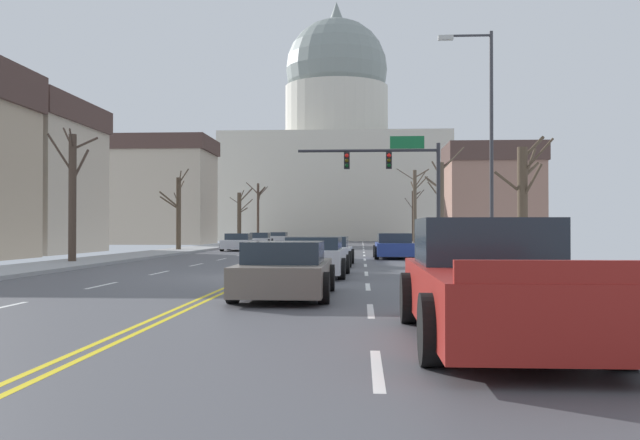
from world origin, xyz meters
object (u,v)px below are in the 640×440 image
at_px(street_lamp_right, 485,129).
at_px(sedan_oncoming_01, 260,240).
at_px(pedestrian_00, 466,239).
at_px(pickup_truck_near_04, 493,285).
at_px(sedan_near_01, 327,252).
at_px(signal_gantry, 398,170).
at_px(sedan_near_03, 286,271).
at_px(sedan_near_02, 316,258).
at_px(bicycle_parked, 553,267).
at_px(sedan_oncoming_00, 238,242).
at_px(sedan_near_00, 394,247).
at_px(sedan_oncoming_02, 279,238).

distance_m(street_lamp_right, sedan_oncoming_01, 35.20).
bearing_deg(pedestrian_00, pickup_truck_near_04, -97.62).
relative_size(street_lamp_right, sedan_near_01, 1.89).
bearing_deg(signal_gantry, sedan_near_01, -108.15).
bearing_deg(sedan_oncoming_01, street_lamp_right, -67.63).
bearing_deg(sedan_near_03, street_lamp_right, 60.19).
bearing_deg(pickup_truck_near_04, sedan_near_02, 104.85).
relative_size(pedestrian_00, bicycle_parked, 0.92).
xyz_separation_m(pickup_truck_near_04, pedestrian_00, (2.73, 20.38, 0.31)).
distance_m(signal_gantry, bicycle_parked, 20.67).
bearing_deg(bicycle_parked, sedan_near_02, 153.73).
xyz_separation_m(street_lamp_right, sedan_oncoming_00, (-13.03, 20.63, -4.67)).
bearing_deg(sedan_oncoming_00, sedan_near_00, -49.55).
relative_size(pickup_truck_near_04, pedestrian_00, 3.50).
height_order(pickup_truck_near_04, sedan_oncoming_02, pickup_truck_near_04).
relative_size(signal_gantry, sedan_near_01, 1.70).
xyz_separation_m(street_lamp_right, sedan_oncoming_02, (-13.17, 44.82, -4.70)).
relative_size(signal_gantry, sedan_near_03, 1.72).
height_order(signal_gantry, sedan_near_00, signal_gantry).
relative_size(sedan_near_01, pedestrian_00, 2.84).
xyz_separation_m(sedan_oncoming_00, sedan_oncoming_01, (-0.25, 11.63, -0.02)).
distance_m(street_lamp_right, sedan_near_03, 13.50).
height_order(sedan_near_00, sedan_oncoming_01, sedan_near_00).
bearing_deg(sedan_near_01, pedestrian_00, 17.23).
xyz_separation_m(sedan_near_00, sedan_near_02, (-3.09, -13.30, -0.01)).
relative_size(pickup_truck_near_04, sedan_oncoming_02, 1.29).
bearing_deg(pedestrian_00, sedan_near_02, -125.73).
bearing_deg(sedan_near_00, bicycle_parked, -78.48).
height_order(sedan_near_03, bicycle_parked, sedan_near_03).
height_order(signal_gantry, sedan_near_01, signal_gantry).
relative_size(sedan_near_02, pickup_truck_near_04, 0.77).
height_order(signal_gantry, pedestrian_00, signal_gantry).
xyz_separation_m(sedan_near_02, bicycle_parked, (6.45, -3.18, -0.10)).
relative_size(sedan_near_02, pedestrian_00, 2.69).
xyz_separation_m(sedan_near_03, bicycle_parked, (6.68, 3.34, -0.08)).
distance_m(street_lamp_right, pedestrian_00, 5.66).
bearing_deg(pedestrian_00, sedan_near_03, -112.64).
bearing_deg(pedestrian_00, signal_gantry, 106.22).
distance_m(sedan_oncoming_00, sedan_oncoming_01, 11.63).
height_order(sedan_near_00, pedestrian_00, pedestrian_00).
xyz_separation_m(signal_gantry, sedan_oncoming_02, (-10.55, 32.47, -4.23)).
distance_m(sedan_oncoming_02, bicycle_parked, 54.19).
distance_m(signal_gantry, sedan_near_01, 11.71).
bearing_deg(street_lamp_right, signal_gantry, 101.96).
xyz_separation_m(sedan_near_01, pickup_truck_near_04, (3.17, -18.56, 0.18)).
height_order(signal_gantry, sedan_near_02, signal_gantry).
relative_size(street_lamp_right, pedestrian_00, 5.36).
relative_size(sedan_near_00, pedestrian_00, 2.64).
xyz_separation_m(signal_gantry, sedan_near_02, (-3.45, -16.81, -4.17)).
xyz_separation_m(sedan_near_00, pickup_truck_near_04, (0.13, -25.43, 0.14)).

